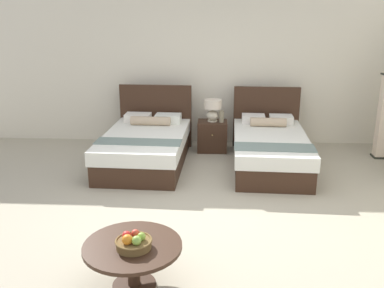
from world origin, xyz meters
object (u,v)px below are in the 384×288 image
object	(u,v)px
coffee_table	(133,253)
fruit_bowl	(133,242)
nightstand	(212,136)
table_lamp	(213,108)
bed_near_corner	(270,148)
vase	(221,117)
bed_near_window	(146,146)
floor_lamp_corner	(384,117)

from	to	relation	value
coffee_table	fruit_bowl	world-z (taller)	fruit_bowl
nightstand	table_lamp	xyz separation A→B (m)	(-0.00, 0.02, 0.50)
bed_near_corner	vase	xyz separation A→B (m)	(-0.77, 0.70, 0.34)
bed_near_window	fruit_bowl	distance (m)	3.38
nightstand	fruit_bowl	size ratio (longest dim) A/B	1.65
floor_lamp_corner	nightstand	bearing A→B (deg)	175.60
coffee_table	floor_lamp_corner	size ratio (longest dim) A/B	0.62
coffee_table	nightstand	bearing A→B (deg)	80.52
bed_near_window	coffee_table	size ratio (longest dim) A/B	2.46
bed_near_corner	table_lamp	distance (m)	1.29
bed_near_window	table_lamp	bearing A→B (deg)	35.17
bed_near_window	fruit_bowl	bearing A→B (deg)	-82.73
floor_lamp_corner	coffee_table	bearing A→B (deg)	-132.98
table_lamp	floor_lamp_corner	world-z (taller)	floor_lamp_corner
nightstand	vase	bearing A→B (deg)	-14.34
nightstand	bed_near_window	bearing A→B (deg)	-145.54
coffee_table	floor_lamp_corner	distance (m)	5.22
bed_near_window	floor_lamp_corner	xyz separation A→B (m)	(3.95, 0.52, 0.42)
bed_near_window	fruit_bowl	xyz separation A→B (m)	(0.43, -3.35, 0.19)
nightstand	vase	size ratio (longest dim) A/B	2.62
fruit_bowl	floor_lamp_corner	bearing A→B (deg)	47.63
table_lamp	coffee_table	distance (m)	4.13
nightstand	floor_lamp_corner	bearing A→B (deg)	-4.40
bed_near_window	bed_near_corner	bearing A→B (deg)	-0.02
bed_near_corner	floor_lamp_corner	xyz separation A→B (m)	(1.95, 0.52, 0.42)
table_lamp	fruit_bowl	bearing A→B (deg)	-98.99
bed_near_corner	nightstand	xyz separation A→B (m)	(-0.93, 0.74, -0.03)
coffee_table	floor_lamp_corner	world-z (taller)	floor_lamp_corner
bed_near_corner	coffee_table	world-z (taller)	bed_near_corner
nightstand	vase	xyz separation A→B (m)	(0.16, -0.04, 0.37)
bed_near_corner	bed_near_window	bearing A→B (deg)	179.98
bed_near_corner	nightstand	distance (m)	1.19
nightstand	coffee_table	xyz separation A→B (m)	(-0.67, -4.03, 0.07)
bed_near_window	bed_near_corner	xyz separation A→B (m)	(2.01, -0.00, -0.00)
vase	coffee_table	distance (m)	4.09
floor_lamp_corner	vase	bearing A→B (deg)	176.19
vase	floor_lamp_corner	xyz separation A→B (m)	(2.72, -0.18, 0.08)
nightstand	coffee_table	size ratio (longest dim) A/B	0.61
bed_near_corner	table_lamp	bearing A→B (deg)	140.74
vase	coffee_table	bearing A→B (deg)	-101.74
bed_near_corner	table_lamp	world-z (taller)	bed_near_corner
nightstand	vase	world-z (taller)	vase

